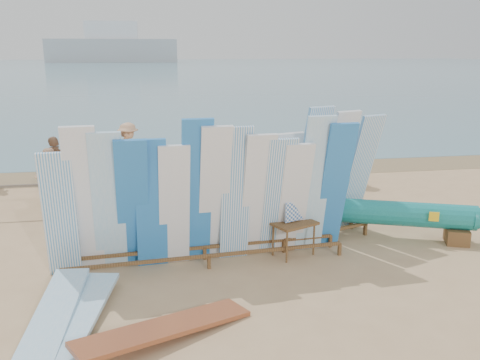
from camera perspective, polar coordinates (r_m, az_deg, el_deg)
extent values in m
plane|color=tan|center=(10.54, -12.95, -8.40)|extent=(160.00, 160.00, 0.00)
cube|color=slate|center=(137.78, -10.41, 12.41)|extent=(320.00, 240.00, 0.02)
cube|color=olive|center=(17.40, -11.85, 0.70)|extent=(40.00, 2.60, 0.01)
cube|color=#999EA3|center=(190.15, -14.13, 13.89)|extent=(45.00, 8.00, 8.00)
cube|color=silver|center=(190.28, -14.27, 15.99)|extent=(18.00, 6.00, 6.00)
cube|color=#685C4F|center=(13.14, -12.53, -0.15)|extent=(12.00, 0.06, 0.06)
cube|color=#685C4F|center=(13.48, -20.97, -1.94)|extent=(0.08, 0.08, 0.90)
cube|color=#685C4F|center=(13.23, -12.45, -1.61)|extent=(0.08, 0.08, 0.90)
cube|color=#685C4F|center=(13.28, -3.81, -1.24)|extent=(0.08, 0.08, 0.90)
cube|color=#685C4F|center=(13.62, 4.59, -0.85)|extent=(0.08, 0.08, 0.90)
cube|color=#685C4F|center=(14.24, 12.40, -0.47)|extent=(0.08, 0.08, 0.90)
cube|color=brown|center=(9.67, -3.52, -8.50)|extent=(5.33, 0.45, 0.06)
cube|color=brown|center=(10.08, -4.00, -7.53)|extent=(5.33, 0.45, 0.06)
cube|color=white|center=(9.48, -19.57, -3.82)|extent=(0.60, 0.58, 2.37)
cube|color=white|center=(9.39, -17.13, -2.39)|extent=(0.62, 0.82, 2.81)
cube|color=#91C7E8|center=(9.38, -14.55, -2.57)|extent=(0.62, 0.83, 2.70)
cube|color=blue|center=(9.40, -11.97, -2.82)|extent=(0.63, 0.93, 2.56)
cube|color=blue|center=(9.42, -9.93, -2.79)|extent=(0.60, 0.60, 2.53)
cube|color=white|center=(9.48, -7.39, -2.97)|extent=(0.61, 0.66, 2.41)
cube|color=blue|center=(9.46, -4.91, -1.47)|extent=(0.62, 0.80, 2.87)
cube|color=white|center=(9.54, -2.92, -1.73)|extent=(0.63, 0.90, 2.74)
cube|color=white|center=(9.63, -0.47, -1.69)|extent=(0.60, 0.60, 2.69)
cube|color=white|center=(9.75, 1.93, -1.93)|extent=(0.62, 0.77, 2.55)
cube|color=white|center=(9.89, 4.27, -2.04)|extent=(0.61, 0.73, 2.45)
cube|color=white|center=(10.01, 6.08, -2.20)|extent=(0.61, 0.72, 2.34)
cube|color=#91C7E8|center=(10.09, 8.36, -0.66)|extent=(0.61, 0.67, 2.84)
cube|color=blue|center=(10.27, 10.51, -0.89)|extent=(0.62, 0.83, 2.70)
cube|color=brown|center=(11.02, 9.71, -5.70)|extent=(2.07, 0.73, 0.06)
cube|color=brown|center=(11.38, 8.26, -5.00)|extent=(2.07, 0.73, 0.06)
cube|color=white|center=(10.35, 4.70, -1.23)|extent=(0.76, 0.79, 2.47)
cube|color=white|center=(10.66, 7.77, 0.47)|extent=(0.81, 0.95, 2.95)
cube|color=white|center=(11.07, 10.59, 0.56)|extent=(0.82, 0.97, 2.83)
cube|color=white|center=(11.51, 13.21, 0.63)|extent=(0.82, 0.99, 2.71)
cube|color=brown|center=(11.63, 7.14, -5.08)|extent=(0.62, 0.67, 0.33)
cube|color=brown|center=(11.86, 23.15, -5.77)|extent=(0.62, 0.67, 0.33)
cylinder|color=teal|center=(11.50, 15.36, -3.52)|extent=(3.92, 1.97, 0.54)
cone|color=teal|center=(11.58, 3.17, -2.89)|extent=(1.20, 0.87, 0.51)
cube|color=yellow|center=(11.36, 20.95, -3.87)|extent=(0.19, 0.09, 0.20)
cube|color=brown|center=(10.17, 6.07, -4.86)|extent=(1.01, 0.89, 0.05)
cube|color=white|center=(10.10, 6.11, -3.53)|extent=(0.42, 0.21, 0.40)
cube|color=#91C7E8|center=(8.38, -20.16, -15.15)|extent=(0.78, 2.73, 0.33)
cube|color=#91C7E8|center=(8.30, -17.61, -15.23)|extent=(1.06, 2.76, 0.23)
cube|color=#9B4F2A|center=(7.72, -8.30, -17.09)|extent=(2.64, 1.78, 0.31)
cube|color=#B41320|center=(14.07, -13.14, -1.38)|extent=(0.52, 0.48, 0.04)
cube|color=#B41320|center=(14.22, -13.21, -0.17)|extent=(0.50, 0.18, 0.49)
cube|color=#B41320|center=(14.16, -8.53, -1.05)|extent=(0.63, 0.61, 0.05)
cube|color=#B41320|center=(14.29, -8.93, 0.12)|extent=(0.52, 0.33, 0.50)
cube|color=#B41320|center=(13.96, -6.36, 0.05)|extent=(0.59, 0.86, 0.59)
cube|color=#B41320|center=(14.18, -6.68, 1.81)|extent=(0.50, 0.25, 0.37)
imported|color=tan|center=(16.58, -12.39, 3.21)|extent=(1.02, 1.25, 1.81)
imported|color=#8C6042|center=(14.56, -19.90, 1.13)|extent=(1.12, 0.99, 1.79)
imported|color=#8C6042|center=(14.77, 10.05, 1.80)|extent=(1.07, 0.95, 1.72)
imported|color=beige|center=(15.01, -2.31, 1.84)|extent=(0.56, 0.82, 1.53)
imported|color=beige|center=(14.31, -20.65, 0.33)|extent=(0.82, 0.74, 1.55)
imported|color=tan|center=(15.82, 12.10, 2.26)|extent=(1.05, 0.97, 1.57)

